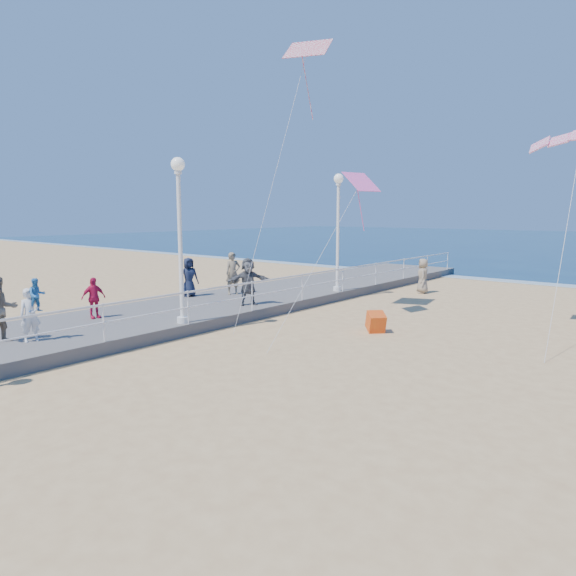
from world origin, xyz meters
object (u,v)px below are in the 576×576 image
Objects in this scene: lamp_post_far at (338,220)px; beach_walker_c at (423,276)px; spectator_1 at (0,310)px; spectator_5 at (248,282)px; spectator_6 at (233,273)px; spectator_4 at (189,277)px; toddler_held at (37,295)px; woman_holding_toddler at (30,315)px; box_kite at (376,324)px; spectator_3 at (93,298)px; lamp_post_mid at (180,223)px.

lamp_post_far is 5.54m from beach_walker_c.
spectator_5 is at bearing -1.57° from spectator_1.
beach_walker_c is (5.24, 7.99, -0.46)m from spectator_6.
spectator_4 is at bearing -62.16° from beach_walker_c.
spectator_1 is (-0.69, -0.71, -0.39)m from toddler_held.
beach_walker_c is at bearing -0.42° from toddler_held.
lamp_post_far is 13.57m from woman_holding_toddler.
toddler_held is (0.15, 0.15, 0.56)m from woman_holding_toddler.
spectator_4 reaches higher than box_kite.
spectator_1 is at bearing -157.62° from spectator_5.
box_kite is at bearing -44.54° from lamp_post_far.
spectator_3 is 5.71m from spectator_5.
spectator_3 is 0.76× the size of spectator_6.
beach_walker_c is (6.29, 9.60, -0.37)m from spectator_4.
beach_walker_c is 2.89× the size of box_kite.
spectator_1 is 10.14m from spectator_6.
spectator_1 is 1.01× the size of spectator_5.
toddler_held is at bearing -40.11° from beach_walker_c.
spectator_1 is 1.07× the size of beach_walker_c.
beach_walker_c is at bearing -12.58° from spectator_3.
woman_holding_toddler is 3.25m from spectator_3.
spectator_5 is at bearing -16.84° from spectator_3.
spectator_6 is at bearing -16.47° from spectator_4.
woman_holding_toddler is at bearing -145.49° from spectator_6.
lamp_post_mid and lamp_post_far have the same top height.
lamp_post_far is 5.65× the size of toddler_held.
toddler_held reaches higher than spectator_4.
spectator_5 is (2.29, 5.22, 0.22)m from spectator_3.
spectator_6 reaches higher than beach_walker_c.
spectator_5 is at bearing -97.35° from spectator_6.
lamp_post_mid is at bearing -14.50° from spectator_1.
beach_walker_c is (4.11, 18.07, -0.46)m from spectator_1.
woman_holding_toddler is 0.80m from spectator_1.
spectator_5 reaches higher than toddler_held.
woman_holding_toddler is 2.52× the size of box_kite.
beach_walker_c is at bearing -0.79° from woman_holding_toddler.
lamp_post_mid is 5.69m from spectator_1.
spectator_3 is 0.76× the size of spectator_5.
woman_holding_toddler is at bearing -95.70° from lamp_post_far.
spectator_5 is 3.08× the size of box_kite.
lamp_post_far is at bearing 5.63° from toddler_held.
box_kite is at bearing -72.18° from spectator_6.
lamp_post_mid is at bearing -38.60° from beach_walker_c.
toddler_held is at bearing -34.25° from woman_holding_toddler.
lamp_post_mid is 2.88× the size of spectator_5.
lamp_post_far reaches higher than spectator_4.
spectator_1 reaches higher than toddler_held.
spectator_4 is at bearing 29.70° from woman_holding_toddler.
spectator_6 is (-0.06, 6.69, 0.23)m from spectator_3.
lamp_post_mid reaches higher than spectator_6.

